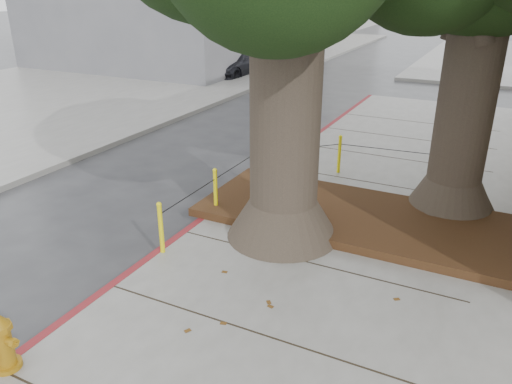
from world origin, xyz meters
TOP-DOWN VIEW (x-y plane):
  - ground at (0.00, 0.00)m, footprint 140.00×140.00m
  - sidewalk_opposite at (-14.00, 10.00)m, footprint 14.00×60.00m
  - curb_red at (-2.00, 2.50)m, footprint 0.14×26.00m
  - planter_bed at (0.90, 3.90)m, footprint 6.40×2.60m
  - bollard_ring at (-0.87, 4.38)m, footprint 3.79×5.39m
  - fire_hydrant at (-1.90, -1.93)m, footprint 0.42×0.37m
  - car_dark at (-9.49, 17.82)m, footprint 2.07×4.62m

SIDE VIEW (x-z plane):
  - ground at x=0.00m, z-range 0.00..0.00m
  - sidewalk_opposite at x=-14.00m, z-range 0.00..0.15m
  - curb_red at x=-2.00m, z-range -0.01..0.15m
  - planter_bed at x=0.90m, z-range 0.15..0.31m
  - fire_hydrant at x=-1.90m, z-range 0.14..0.95m
  - car_dark at x=-9.49m, z-range 0.00..1.32m
  - bollard_ring at x=-0.87m, z-range 0.19..1.14m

